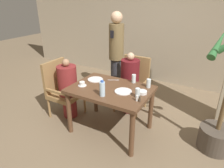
% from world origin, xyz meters
% --- Properties ---
extents(ground_plane, '(16.00, 16.00, 0.00)m').
position_xyz_m(ground_plane, '(0.00, 0.00, 0.00)').
color(ground_plane, '#7A664C').
extents(wall_back, '(8.00, 0.06, 2.80)m').
position_xyz_m(wall_back, '(0.00, 2.36, 1.40)').
color(wall_back, tan).
rests_on(wall_back, ground_plane).
extents(dining_table, '(1.16, 0.83, 0.74)m').
position_xyz_m(dining_table, '(0.00, 0.00, 0.63)').
color(dining_table, brown).
rests_on(dining_table, ground_plane).
extents(chair_left_side, '(0.50, 0.50, 0.98)m').
position_xyz_m(chair_left_side, '(-0.98, -0.00, 0.51)').
color(chair_left_side, olive).
rests_on(chair_left_side, ground_plane).
extents(diner_in_left_chair, '(0.32, 0.32, 1.05)m').
position_xyz_m(diner_in_left_chair, '(-0.83, 0.00, 0.54)').
color(diner_in_left_chair, maroon).
rests_on(diner_in_left_chair, ground_plane).
extents(chair_far_side, '(0.50, 0.50, 0.98)m').
position_xyz_m(chair_far_side, '(0.00, 0.82, 0.51)').
color(chair_far_side, olive).
rests_on(chair_far_side, ground_plane).
extents(diner_in_far_chair, '(0.32, 0.32, 1.11)m').
position_xyz_m(diner_in_far_chair, '(-0.00, 0.67, 0.57)').
color(diner_in_far_chair, '#5B1419').
rests_on(diner_in_far_chair, ground_plane).
extents(standing_host, '(0.29, 0.33, 1.72)m').
position_xyz_m(standing_host, '(-0.52, 1.13, 0.92)').
color(standing_host, '#2D2D33').
rests_on(standing_host, ground_plane).
extents(potted_palm, '(0.56, 0.56, 1.80)m').
position_xyz_m(potted_palm, '(1.47, 0.36, 0.49)').
color(potted_palm, '#4C4238').
rests_on(potted_palm, ground_plane).
extents(plate_main_left, '(0.24, 0.24, 0.01)m').
position_xyz_m(plate_main_left, '(-0.37, 0.15, 0.74)').
color(plate_main_left, white).
rests_on(plate_main_left, dining_table).
extents(plate_main_right, '(0.24, 0.24, 0.01)m').
position_xyz_m(plate_main_right, '(0.21, -0.02, 0.74)').
color(plate_main_right, white).
rests_on(plate_main_right, dining_table).
extents(teacup_with_saucer, '(0.13, 0.13, 0.06)m').
position_xyz_m(teacup_with_saucer, '(-0.41, -0.14, 0.76)').
color(teacup_with_saucer, white).
rests_on(teacup_with_saucer, dining_table).
extents(bowl_small, '(0.13, 0.13, 0.04)m').
position_xyz_m(bowl_small, '(0.47, 0.07, 0.76)').
color(bowl_small, white).
rests_on(bowl_small, dining_table).
extents(water_bottle, '(0.08, 0.08, 0.22)m').
position_xyz_m(water_bottle, '(0.03, -0.26, 0.84)').
color(water_bottle, silver).
rests_on(water_bottle, dining_table).
extents(glass_tall_near, '(0.06, 0.06, 0.13)m').
position_xyz_m(glass_tall_near, '(0.21, 0.36, 0.80)').
color(glass_tall_near, silver).
rests_on(glass_tall_near, dining_table).
extents(glass_tall_mid, '(0.06, 0.06, 0.13)m').
position_xyz_m(glass_tall_mid, '(0.47, 0.30, 0.80)').
color(glass_tall_mid, silver).
rests_on(glass_tall_mid, dining_table).
extents(glass_tall_far, '(0.06, 0.06, 0.13)m').
position_xyz_m(glass_tall_far, '(0.45, -0.07, 0.80)').
color(glass_tall_far, silver).
rests_on(glass_tall_far, dining_table).
extents(salt_shaker, '(0.03, 0.03, 0.08)m').
position_xyz_m(salt_shaker, '(0.49, -0.17, 0.78)').
color(salt_shaker, white).
rests_on(salt_shaker, dining_table).
extents(pepper_shaker, '(0.03, 0.03, 0.08)m').
position_xyz_m(pepper_shaker, '(0.52, -0.17, 0.77)').
color(pepper_shaker, '#4C3D2D').
rests_on(pepper_shaker, dining_table).
extents(fork_beside_plate, '(0.16, 0.10, 0.00)m').
position_xyz_m(fork_beside_plate, '(-0.10, 0.29, 0.74)').
color(fork_beside_plate, silver).
rests_on(fork_beside_plate, dining_table).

